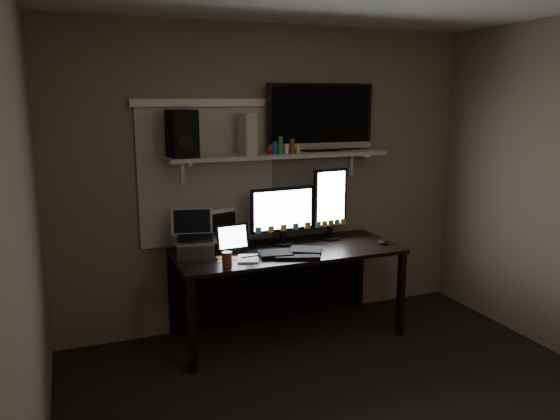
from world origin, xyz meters
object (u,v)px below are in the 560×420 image
keyboard (291,252)px  cup (227,259)px  desk (282,266)px  monitor_landscape (282,216)px  monitor_portrait (330,204)px  mouse (382,242)px  speaker (182,134)px  laptop (195,235)px  game_console (247,134)px  tv (320,118)px  tablet (232,239)px

keyboard → cup: (-0.54, -0.11, 0.04)m
desk → monitor_landscape: monitor_landscape is taller
monitor_portrait → cup: (-1.03, -0.42, -0.26)m
mouse → speaker: 1.84m
laptop → game_console: game_console is taller
game_console → speaker: 0.51m
desk → laptop: laptop is taller
mouse → speaker: speaker is taller
game_console → monitor_landscape: bearing=-8.7°
tv → tablet: bearing=-165.3°
keyboard → tv: (0.42, 0.39, 1.01)m
mouse → tablet: tablet is taller
keyboard → mouse: size_ratio=5.25×
monitor_portrait → game_console: bearing=172.7°
cup → game_console: (0.31, 0.45, 0.86)m
monitor_landscape → game_console: 0.73m
mouse → laptop: 1.54m
desk → tablet: (-0.44, -0.06, 0.29)m
mouse → laptop: laptop is taller
monitor_portrait → game_console: size_ratio=1.93×
laptop → tv: 1.42m
speaker → keyboard: bearing=-29.8°
tv → game_console: bearing=-173.9°
laptop → tablet: bearing=14.6°
monitor_landscape → keyboard: size_ratio=1.08×
mouse → cup: 1.37m
tablet → tv: size_ratio=0.29×
laptop → mouse: bearing=5.0°
monitor_portrait → cup: 1.14m
monitor_landscape → laptop: monitor_landscape is taller
mouse → tv: size_ratio=0.11×
monitor_portrait → tablet: bearing=-177.9°
cup → tv: 1.46m
monitor_landscape → tablet: (-0.46, -0.09, -0.13)m
cup → tv: bearing=27.4°
keyboard → game_console: 0.99m
monitor_portrait → tablet: monitor_portrait is taller
mouse → desk: bearing=154.6°
cup → speaker: 1.00m
game_console → speaker: size_ratio=0.91×
tablet → cup: bearing=-117.3°
mouse → cup: size_ratio=0.93×
mouse → tablet: bearing=163.9°
keyboard → speaker: size_ratio=1.47×
desk → monitor_portrait: monitor_portrait is taller
speaker → desk: bearing=-10.8°
tablet → game_console: 0.82m
monitor_portrait → tablet: (-0.90, -0.11, -0.19)m
keyboard → laptop: size_ratio=1.44×
laptop → game_console: bearing=30.3°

